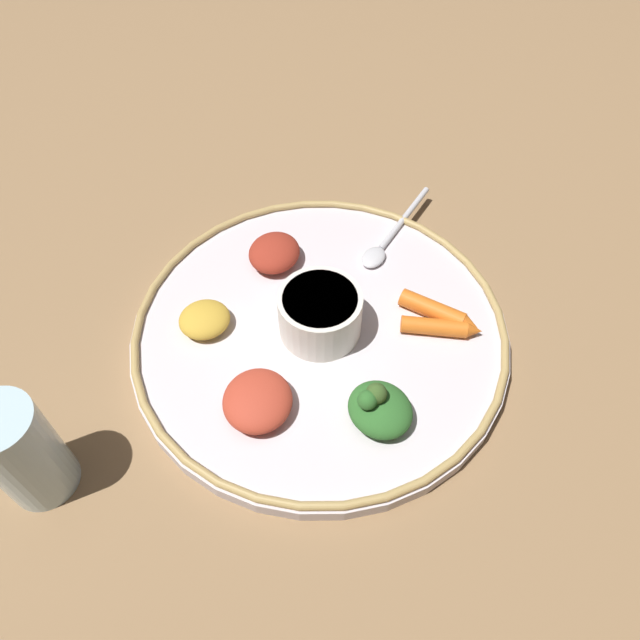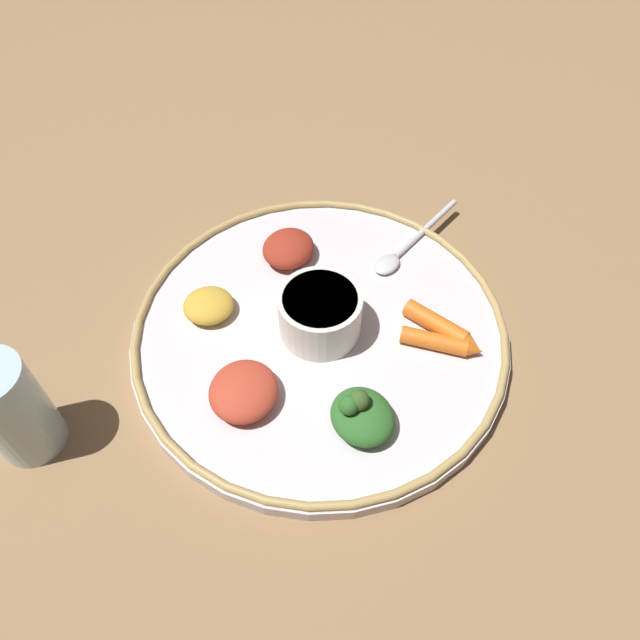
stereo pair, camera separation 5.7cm
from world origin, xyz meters
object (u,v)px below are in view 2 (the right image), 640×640
(carrot_near_spoon, at_px, (440,343))
(drinking_glass, at_px, (15,414))
(spoon, at_px, (405,248))
(greens_pile, at_px, (361,415))
(carrot_outer, at_px, (441,326))
(center_bowl, at_px, (320,313))

(carrot_near_spoon, xyz_separation_m, drinking_glass, (0.30, 0.25, 0.02))
(spoon, height_order, greens_pile, greens_pile)
(greens_pile, height_order, carrot_near_spoon, greens_pile)
(spoon, relative_size, drinking_glass, 1.36)
(spoon, distance_m, carrot_outer, 0.12)
(greens_pile, bearing_deg, drinking_glass, 26.73)
(drinking_glass, bearing_deg, carrot_outer, -138.48)
(spoon, xyz_separation_m, greens_pile, (-0.04, 0.22, 0.01))
(spoon, bearing_deg, greens_pile, 100.33)
(center_bowl, xyz_separation_m, greens_pile, (-0.08, 0.08, -0.01))
(center_bowl, relative_size, greens_pile, 1.02)
(greens_pile, xyz_separation_m, carrot_near_spoon, (-0.04, -0.11, -0.01))
(center_bowl, xyz_separation_m, drinking_glass, (0.19, 0.22, 0.01))
(spoon, xyz_separation_m, drinking_glass, (0.23, 0.36, 0.03))
(greens_pile, xyz_separation_m, drinking_glass, (0.27, 0.13, 0.02))
(drinking_glass, bearing_deg, center_bowl, -131.00)
(greens_pile, relative_size, carrot_near_spoon, 0.99)
(center_bowl, xyz_separation_m, carrot_near_spoon, (-0.12, -0.03, -0.02))
(center_bowl, height_order, spoon, center_bowl)
(spoon, xyz_separation_m, carrot_near_spoon, (-0.08, 0.11, 0.00))
(spoon, relative_size, carrot_outer, 1.77)
(spoon, distance_m, drinking_glass, 0.42)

